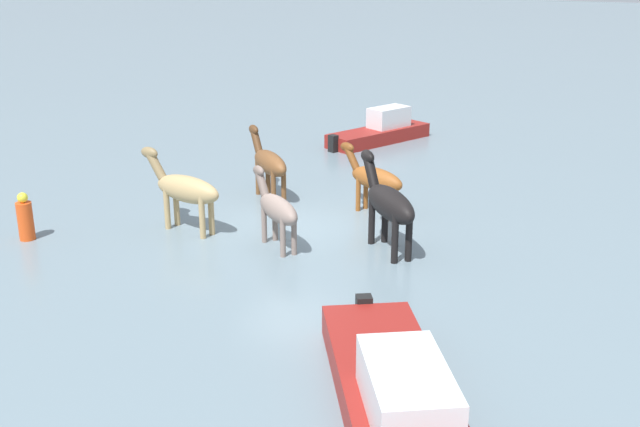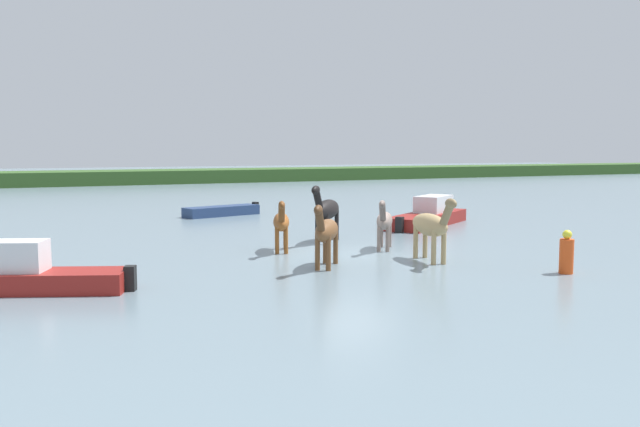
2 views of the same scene
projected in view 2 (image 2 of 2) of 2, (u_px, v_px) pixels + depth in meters
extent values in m
plane|color=slate|center=(353.00, 253.00, 20.18)|extent=(190.09, 190.09, 0.00)
cube|color=#335524|center=(139.00, 183.00, 59.44)|extent=(171.08, 6.00, 2.40)
ellipsoid|color=brown|center=(327.00, 231.00, 17.70)|extent=(1.49, 1.79, 0.61)
cylinder|color=brown|center=(328.00, 252.00, 17.19)|extent=(0.13, 0.13, 1.00)
cylinder|color=brown|center=(317.00, 252.00, 17.24)|extent=(0.13, 0.13, 1.00)
cylinder|color=brown|center=(336.00, 246.00, 18.25)|extent=(0.13, 0.13, 1.00)
cylinder|color=brown|center=(325.00, 246.00, 18.31)|extent=(0.13, 0.13, 1.00)
cylinder|color=#50311A|center=(320.00, 220.00, 16.72)|extent=(0.49, 0.57, 0.67)
ellipsoid|color=#50311A|center=(318.00, 210.00, 16.50)|extent=(0.46, 0.53, 0.27)
ellipsoid|color=tan|center=(430.00, 225.00, 18.60)|extent=(0.78, 1.96, 0.64)
cylinder|color=tan|center=(444.00, 246.00, 18.16)|extent=(0.14, 0.14, 1.06)
cylinder|color=tan|center=(434.00, 246.00, 18.06)|extent=(0.14, 0.14, 1.06)
cylinder|color=tan|center=(425.00, 240.00, 19.24)|extent=(0.14, 0.14, 1.06)
cylinder|color=tan|center=(416.00, 240.00, 19.15)|extent=(0.14, 0.14, 1.06)
cylinder|color=olive|center=(447.00, 214.00, 17.60)|extent=(0.29, 0.61, 0.70)
ellipsoid|color=olive|center=(451.00, 204.00, 17.38)|extent=(0.28, 0.55, 0.28)
ellipsoid|color=black|center=(327.00, 210.00, 22.45)|extent=(1.80, 1.92, 0.69)
cylinder|color=black|center=(327.00, 228.00, 21.88)|extent=(0.15, 0.15, 1.13)
cylinder|color=black|center=(317.00, 228.00, 21.98)|extent=(0.15, 0.15, 1.13)
cylinder|color=black|center=(337.00, 224.00, 23.04)|extent=(0.15, 0.15, 1.13)
cylinder|color=black|center=(328.00, 224.00, 23.14)|extent=(0.15, 0.15, 1.13)
cylinder|color=black|center=(318.00, 199.00, 21.38)|extent=(0.59, 0.62, 0.75)
ellipsoid|color=black|center=(316.00, 190.00, 21.15)|extent=(0.55, 0.57, 0.30)
ellipsoid|color=brown|center=(281.00, 222.00, 20.38)|extent=(1.04, 1.76, 0.57)
cylinder|color=brown|center=(286.00, 239.00, 19.94)|extent=(0.12, 0.12, 0.93)
cylinder|color=brown|center=(277.00, 239.00, 19.91)|extent=(0.12, 0.12, 0.93)
cylinder|color=brown|center=(285.00, 234.00, 20.94)|extent=(0.12, 0.12, 0.93)
cylinder|color=brown|center=(277.00, 235.00, 20.92)|extent=(0.12, 0.12, 0.93)
cylinder|color=brown|center=(282.00, 213.00, 19.45)|extent=(0.36, 0.55, 0.62)
ellipsoid|color=brown|center=(282.00, 205.00, 19.25)|extent=(0.34, 0.50, 0.25)
ellipsoid|color=gray|center=(385.00, 221.00, 20.80)|extent=(1.34, 1.66, 0.56)
cylinder|color=gray|center=(388.00, 237.00, 20.33)|extent=(0.12, 0.12, 0.93)
cylinder|color=gray|center=(379.00, 237.00, 20.38)|extent=(0.12, 0.12, 0.93)
cylinder|color=gray|center=(390.00, 233.00, 21.32)|extent=(0.12, 0.12, 0.93)
cylinder|color=gray|center=(381.00, 233.00, 21.36)|extent=(0.12, 0.12, 0.93)
cylinder|color=#63544C|center=(383.00, 212.00, 19.89)|extent=(0.45, 0.53, 0.62)
ellipsoid|color=#63544C|center=(382.00, 204.00, 19.69)|extent=(0.42, 0.49, 0.25)
cube|color=maroon|center=(427.00, 221.00, 27.31)|extent=(5.32, 4.32, 0.66)
cube|color=silver|center=(433.00, 204.00, 27.79)|extent=(2.21, 1.98, 0.70)
cube|color=black|center=(400.00, 226.00, 24.92)|extent=(0.36, 0.37, 0.71)
cube|color=maroon|center=(35.00, 285.00, 14.72)|extent=(4.20, 2.52, 0.62)
cube|color=silver|center=(12.00, 256.00, 14.63)|extent=(1.65, 1.27, 0.70)
cube|color=black|center=(130.00, 280.00, 14.83)|extent=(0.32, 0.35, 0.67)
cube|color=navy|center=(222.00, 212.00, 31.18)|extent=(3.88, 2.05, 0.61)
cube|color=black|center=(255.00, 208.00, 32.44)|extent=(0.31, 0.34, 0.66)
cylinder|color=#E54C19|center=(566.00, 256.00, 16.83)|extent=(0.36, 0.36, 0.90)
sphere|color=yellow|center=(567.00, 235.00, 16.78)|extent=(0.24, 0.24, 0.24)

